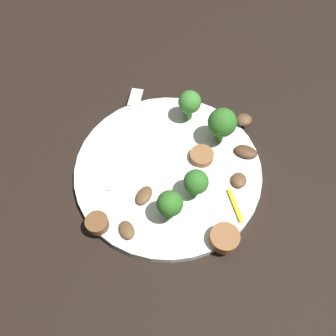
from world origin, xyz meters
The scene contains 16 objects.
ground_plane centered at (0.00, 0.00, 0.00)m, with size 1.40×1.40×0.00m, color black.
plate centered at (0.00, 0.00, 0.01)m, with size 0.25×0.25×0.01m, color white.
fork centered at (0.06, 0.07, 0.01)m, with size 0.18×0.02×0.00m.
broccoli_floret_0 centered at (0.06, -0.06, 0.05)m, with size 0.04×0.04×0.06m.
broccoli_floret_1 centered at (-0.03, -0.04, 0.04)m, with size 0.03×0.03×0.05m.
broccoli_floret_2 centered at (-0.07, -0.01, 0.05)m, with size 0.03×0.03×0.05m.
broccoli_floret_3 centered at (0.09, -0.02, 0.04)m, with size 0.03×0.03×0.05m.
sausage_slice_0 centered at (-0.09, -0.08, 0.02)m, with size 0.04×0.04×0.02m, color brown.
sausage_slice_1 centered at (-0.10, 0.07, 0.02)m, with size 0.03×0.03×0.01m, color brown.
sausage_slice_2 centered at (0.02, -0.04, 0.02)m, with size 0.03×0.03×0.01m, color brown.
mushroom_0 centered at (-0.01, -0.10, 0.02)m, with size 0.02×0.02×0.01m, color brown.
mushroom_1 centered at (0.04, -0.10, 0.02)m, with size 0.03×0.02×0.01m, color #4C331E.
mushroom_2 centered at (-0.05, 0.02, 0.02)m, with size 0.03×0.02×0.01m, color brown.
mushroom_3 centered at (0.09, -0.10, 0.02)m, with size 0.02×0.02×0.01m, color brown.
mushroom_4 centered at (-0.10, 0.04, 0.02)m, with size 0.03×0.02×0.01m, color brown.
pepper_strip_0 centered at (-0.04, -0.09, 0.01)m, with size 0.05×0.01×0.00m, color yellow.
Camera 1 is at (-0.25, -0.04, 0.43)m, focal length 39.14 mm.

